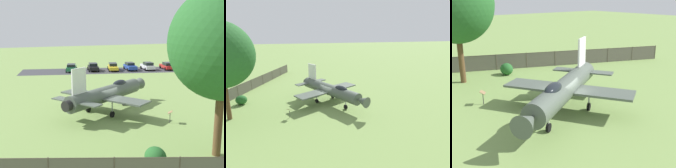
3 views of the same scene
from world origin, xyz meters
TOP-DOWN VIEW (x-y plane):
  - ground_plane at (0.00, 0.00)m, footprint 200.00×200.00m
  - display_jet at (0.30, 0.18)m, footprint 11.79×9.36m
  - shade_tree at (3.07, -12.37)m, footprint 7.06×7.31m
  - perimeter_fence at (-6.61, -12.87)m, footprint 29.25×11.94m
  - shrub_near_fence at (-1.63, -12.20)m, footprint 1.32×1.53m
  - info_plaque at (4.00, -5.43)m, footprint 0.67×0.72m

SIDE VIEW (x-z plane):
  - ground_plane at x=0.00m, z-range 0.00..0.00m
  - shrub_near_fence at x=-1.63m, z-range 0.00..1.28m
  - info_plaque at x=4.00m, z-range 0.28..1.43m
  - perimeter_fence at x=-6.61m, z-range 0.05..1.88m
  - display_jet at x=0.30m, z-range -0.55..4.45m
  - shade_tree at x=3.07m, z-range 1.92..13.16m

